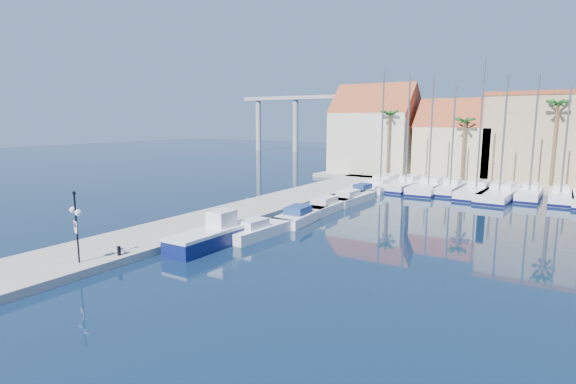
# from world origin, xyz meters

# --- Properties ---
(ground) EXTENTS (260.00, 260.00, 0.00)m
(ground) POSITION_xyz_m (0.00, 0.00, 0.00)
(ground) COLOR black
(ground) RESTS_ON ground
(quay_west) EXTENTS (6.00, 77.00, 0.50)m
(quay_west) POSITION_xyz_m (-9.00, 13.50, 0.25)
(quay_west) COLOR gray
(quay_west) RESTS_ON ground
(shore_north) EXTENTS (54.00, 16.00, 0.50)m
(shore_north) POSITION_xyz_m (10.00, 48.00, 0.25)
(shore_north) COLOR gray
(shore_north) RESTS_ON ground
(lamp_post) EXTENTS (1.37, 0.69, 4.16)m
(lamp_post) POSITION_xyz_m (-7.36, -4.18, 3.23)
(lamp_post) COLOR black
(lamp_post) RESTS_ON quay_west
(bollard) EXTENTS (0.23, 0.23, 0.56)m
(bollard) POSITION_xyz_m (-6.60, -2.06, 0.78)
(bollard) COLOR black
(bollard) RESTS_ON quay_west
(fishing_boat) EXTENTS (2.22, 6.62, 2.32)m
(fishing_boat) POSITION_xyz_m (-4.38, 3.68, 0.77)
(fishing_boat) COLOR #0D1750
(fishing_boat) RESTS_ON ground
(motorboat_west_0) EXTENTS (2.31, 6.21, 1.40)m
(motorboat_west_0) POSITION_xyz_m (-3.26, 7.54, 0.51)
(motorboat_west_0) COLOR white
(motorboat_west_0) RESTS_ON ground
(motorboat_west_1) EXTENTS (2.94, 7.25, 1.40)m
(motorboat_west_1) POSITION_xyz_m (-3.22, 13.70, 0.51)
(motorboat_west_1) COLOR white
(motorboat_west_1) RESTS_ON ground
(motorboat_west_2) EXTENTS (2.41, 7.33, 1.40)m
(motorboat_west_2) POSITION_xyz_m (-3.41, 18.87, 0.51)
(motorboat_west_2) COLOR white
(motorboat_west_2) RESTS_ON ground
(motorboat_west_3) EXTENTS (2.53, 7.21, 1.40)m
(motorboat_west_3) POSITION_xyz_m (-3.21, 23.75, 0.51)
(motorboat_west_3) COLOR white
(motorboat_west_3) RESTS_ON ground
(motorboat_west_4) EXTENTS (2.35, 6.28, 1.40)m
(motorboat_west_4) POSITION_xyz_m (-3.80, 28.74, 0.51)
(motorboat_west_4) COLOR white
(motorboat_west_4) RESTS_ON ground
(motorboat_west_5) EXTENTS (2.37, 7.23, 1.40)m
(motorboat_west_5) POSITION_xyz_m (-3.49, 33.28, 0.51)
(motorboat_west_5) COLOR white
(motorboat_west_5) RESTS_ON ground
(sailboat_0) EXTENTS (3.46, 12.00, 14.42)m
(sailboat_0) POSITION_xyz_m (-4.12, 35.26, 0.58)
(sailboat_0) COLOR white
(sailboat_0) RESTS_ON ground
(sailboat_1) EXTENTS (3.27, 9.93, 13.74)m
(sailboat_1) POSITION_xyz_m (-1.21, 36.11, 0.61)
(sailboat_1) COLOR white
(sailboat_1) RESTS_ON ground
(sailboat_2) EXTENTS (3.46, 11.58, 13.57)m
(sailboat_2) POSITION_xyz_m (1.57, 36.07, 0.58)
(sailboat_2) COLOR white
(sailboat_2) RESTS_ON ground
(sailboat_3) EXTENTS (2.39, 8.59, 12.32)m
(sailboat_3) POSITION_xyz_m (4.06, 36.17, 0.61)
(sailboat_3) COLOR white
(sailboat_3) RESTS_ON ground
(sailboat_4) EXTENTS (3.10, 11.18, 14.97)m
(sailboat_4) POSITION_xyz_m (7.05, 35.76, 0.60)
(sailboat_4) COLOR white
(sailboat_4) RESTS_ON ground
(sailboat_5) EXTENTS (3.90, 11.97, 13.27)m
(sailboat_5) POSITION_xyz_m (9.58, 35.21, 0.57)
(sailboat_5) COLOR white
(sailboat_5) RESTS_ON ground
(sailboat_6) EXTENTS (2.35, 8.57, 13.26)m
(sailboat_6) POSITION_xyz_m (12.29, 36.69, 0.63)
(sailboat_6) COLOR white
(sailboat_6) RESTS_ON ground
(sailboat_7) EXTENTS (2.62, 8.76, 11.93)m
(sailboat_7) POSITION_xyz_m (15.18, 36.72, 0.60)
(sailboat_7) COLOR white
(sailboat_7) RESTS_ON ground
(building_0) EXTENTS (12.30, 9.00, 13.50)m
(building_0) POSITION_xyz_m (-10.00, 47.00, 6.52)
(building_0) COLOR beige
(building_0) RESTS_ON shore_north
(building_1) EXTENTS (10.30, 8.00, 11.00)m
(building_1) POSITION_xyz_m (2.00, 47.00, 5.30)
(building_1) COLOR #C8B58D
(building_1) RESTS_ON shore_north
(building_2) EXTENTS (14.20, 10.20, 11.50)m
(building_2) POSITION_xyz_m (13.00, 48.00, 6.26)
(building_2) COLOR tan
(building_2) RESTS_ON shore_north
(palm_0) EXTENTS (2.60, 2.60, 10.15)m
(palm_0) POSITION_xyz_m (-6.00, 42.00, 9.08)
(palm_0) COLOR brown
(palm_0) RESTS_ON shore_north
(palm_1) EXTENTS (2.60, 2.60, 9.15)m
(palm_1) POSITION_xyz_m (4.00, 42.00, 8.14)
(palm_1) COLOR brown
(palm_1) RESTS_ON shore_north
(palm_2) EXTENTS (2.60, 2.60, 11.15)m
(palm_2) POSITION_xyz_m (14.00, 42.00, 10.02)
(palm_2) COLOR brown
(palm_2) RESTS_ON shore_north
(viaduct) EXTENTS (48.00, 2.20, 14.45)m
(viaduct) POSITION_xyz_m (-39.07, 82.00, 10.25)
(viaduct) COLOR #9E9E99
(viaduct) RESTS_ON ground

